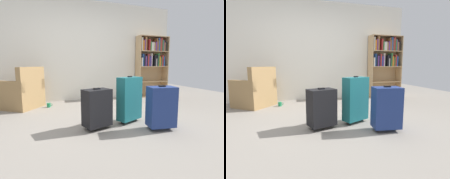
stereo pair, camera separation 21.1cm
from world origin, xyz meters
TOP-DOWN VIEW (x-y plane):
  - ground_plane at (0.00, 0.00)m, footprint 9.67×9.67m
  - back_wall at (0.00, 2.23)m, footprint 5.53×0.10m
  - bookshelf at (2.14, 2.01)m, footprint 0.95×0.32m
  - armchair at (-1.29, 1.69)m, footprint 0.98×0.98m
  - mug at (-0.76, 1.56)m, footprint 0.12×0.08m
  - suitcase_teal at (0.49, 0.03)m, footprint 0.47×0.34m
  - suitcase_navy_blue at (0.79, -0.43)m, footprint 0.42×0.31m
  - suitcase_black at (-0.09, -0.09)m, footprint 0.45×0.36m

SIDE VIEW (x-z plane):
  - ground_plane at x=0.00m, z-range 0.00..0.00m
  - mug at x=-0.76m, z-range 0.00..0.10m
  - armchair at x=-1.29m, z-range -0.13..0.77m
  - suitcase_black at x=-0.09m, z-range 0.01..0.63m
  - suitcase_navy_blue at x=0.79m, z-range 0.01..0.67m
  - suitcase_teal at x=0.49m, z-range 0.01..0.78m
  - bookshelf at x=2.14m, z-range 0.19..1.94m
  - back_wall at x=0.00m, z-range 0.00..2.60m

